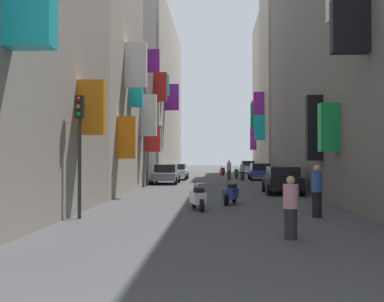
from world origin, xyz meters
TOP-DOWN VIEW (x-y plane):
  - ground_plane at (0.00, 30.00)m, footprint 140.00×140.00m
  - building_left_mid_a at (-7.98, 22.41)m, footprint 7.18×9.40m
  - building_left_mid_b at (-7.98, 30.31)m, footprint 7.05×6.43m
  - building_left_far at (-8.00, 47.68)m, footprint 7.36×24.63m
  - building_right_mid_b at (7.99, 45.35)m, footprint 7.38×9.50m
  - building_right_mid_c at (7.99, 55.05)m, footprint 6.75×9.90m
  - parked_car_white at (-3.62, 37.07)m, footprint 2.00×3.93m
  - parked_car_black at (3.61, 22.14)m, footprint 1.96×3.96m
  - parked_car_blue at (3.79, 36.93)m, footprint 1.93×4.15m
  - parked_car_silver at (3.88, 53.51)m, footprint 1.89×4.08m
  - parked_car_grey at (-3.86, 30.88)m, footprint 1.95×3.91m
  - scooter_red at (0.59, 45.76)m, footprint 0.61×1.78m
  - scooter_green at (1.85, 39.88)m, footprint 0.45×1.94m
  - scooter_white at (-0.75, 14.39)m, footprint 0.71×1.90m
  - scooter_blue at (0.58, 16.51)m, footprint 0.73×1.76m
  - pedestrian_crossing at (1.82, 8.38)m, footprint 0.53×0.53m
  - pedestrian_near_left at (1.06, 36.65)m, footprint 0.45×0.45m
  - pedestrian_near_right at (2.19, 35.73)m, footprint 0.41×0.41m
  - pedestrian_mid_street at (3.37, 12.49)m, footprint 0.48×0.48m
  - traffic_light_far_corner at (-4.59, 11.76)m, footprint 0.26×0.34m

SIDE VIEW (x-z plane):
  - ground_plane at x=0.00m, z-range 0.00..0.00m
  - scooter_red at x=0.59m, z-range -0.10..1.03m
  - scooter_blue at x=0.58m, z-range -0.10..1.03m
  - scooter_white at x=-0.75m, z-range -0.10..1.03m
  - scooter_green at x=1.85m, z-range -0.10..1.03m
  - parked_car_white at x=-3.62m, z-range 0.04..1.43m
  - parked_car_blue at x=3.79m, z-range 0.03..1.48m
  - parked_car_grey at x=-3.86m, z-range 0.03..1.49m
  - pedestrian_crossing at x=1.82m, z-range -0.01..1.57m
  - parked_car_black at x=3.61m, z-range 0.03..1.53m
  - pedestrian_near_right at x=2.19m, z-range -0.01..1.58m
  - parked_car_silver at x=3.88m, z-range 0.03..1.55m
  - pedestrian_near_left at x=1.06m, z-range 0.00..1.73m
  - pedestrian_mid_street at x=3.37m, z-range 0.00..1.78m
  - traffic_light_far_corner at x=-4.59m, z-range 0.75..4.84m
  - building_left_mid_a at x=-7.98m, z-range -0.01..13.62m
  - building_left_mid_b at x=-7.98m, z-range -0.01..15.00m
  - building_left_far at x=-8.00m, z-range 0.00..17.57m
  - building_right_mid_c at x=7.99m, z-range -0.01..19.37m
  - building_right_mid_b at x=7.99m, z-range -0.02..21.93m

